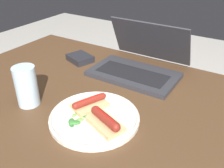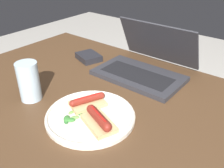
% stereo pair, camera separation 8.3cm
% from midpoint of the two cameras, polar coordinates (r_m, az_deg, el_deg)
% --- Properties ---
extents(desk, '(1.47, 0.86, 0.70)m').
position_cam_midpoint_polar(desk, '(0.84, 4.64, -8.99)').
color(desk, '#4C331E').
rests_on(desk, ground_plane).
extents(laptop, '(0.35, 0.29, 0.20)m').
position_cam_midpoint_polar(laptop, '(1.02, 9.74, 4.11)').
color(laptop, '#2D2D33').
rests_on(laptop, desk).
extents(plate, '(0.27, 0.27, 0.02)m').
position_cam_midpoint_polar(plate, '(0.77, -1.86, -7.37)').
color(plate, silver).
rests_on(plate, desk).
extents(sausage_toast_left, '(0.11, 0.13, 0.04)m').
position_cam_midpoint_polar(sausage_toast_left, '(0.80, -2.64, -4.19)').
color(sausage_toast_left, tan).
rests_on(sausage_toast_left, plate).
extents(sausage_toast_middle, '(0.13, 0.10, 0.04)m').
position_cam_midpoint_polar(sausage_toast_middle, '(0.71, 0.31, -8.44)').
color(sausage_toast_middle, tan).
rests_on(sausage_toast_middle, plate).
extents(salad_pile, '(0.05, 0.08, 0.01)m').
position_cam_midpoint_polar(salad_pile, '(0.75, -6.22, -7.78)').
color(salad_pile, '#2D662D').
rests_on(salad_pile, plate).
extents(drinking_glass, '(0.07, 0.07, 0.14)m').
position_cam_midpoint_polar(drinking_glass, '(0.86, -15.91, 0.50)').
color(drinking_glass, silver).
rests_on(drinking_glass, desk).
extents(external_drive, '(0.13, 0.12, 0.03)m').
position_cam_midpoint_polar(external_drive, '(1.15, -3.32, 6.16)').
color(external_drive, '#232328').
rests_on(external_drive, desk).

